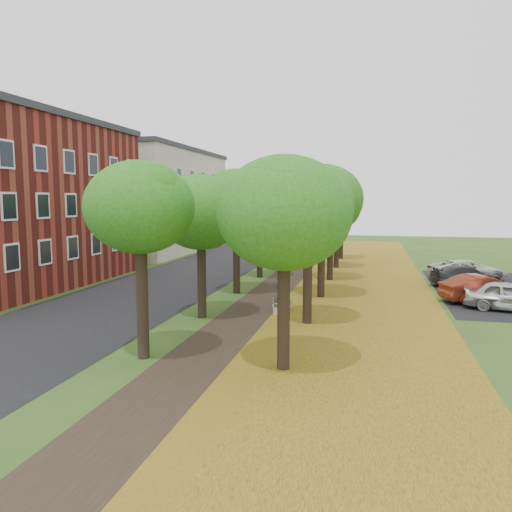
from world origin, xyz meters
The scene contains 12 objects.
ground centered at (0.00, 0.00, 0.00)m, with size 120.00×120.00×0.00m, color #2D4C19.
street_asphalt centered at (-7.50, 15.00, 0.00)m, with size 8.00×70.00×0.01m, color black.
footpath centered at (0.00, 15.00, 0.00)m, with size 3.20×70.00×0.01m, color black.
leaf_verge centered at (5.00, 15.00, 0.01)m, with size 7.50×70.00×0.01m, color #9E881D.
tree_row_west centered at (-2.20, 15.00, 4.88)m, with size 4.00×34.00×6.61m.
tree_row_east centered at (2.60, 15.00, 4.88)m, with size 4.00×34.00×6.61m.
building_cream centered at (-17.00, 33.00, 5.21)m, with size 10.30×20.30×10.40m.
bench centered at (1.15, 7.84, 0.39)m, with size 0.67×1.63×0.75m.
car_silver centered at (11.84, 10.54, 0.71)m, with size 1.68×4.18×1.43m, color silver.
car_red centered at (11.00, 12.41, 0.72)m, with size 1.52×4.35×1.43m, color maroon.
car_grey centered at (11.00, 17.49, 0.64)m, with size 1.78×4.39×1.27m, color #2D2E32.
car_white centered at (11.52, 19.81, 0.68)m, with size 2.24×4.86×1.35m, color silver.
Camera 1 is at (5.22, -15.13, 5.36)m, focal length 35.00 mm.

